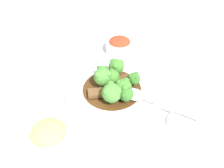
# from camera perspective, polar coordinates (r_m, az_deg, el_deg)

# --- Properties ---
(ground_plane) EXTENTS (4.00, 4.00, 0.00)m
(ground_plane) POSITION_cam_1_polar(r_m,az_deg,el_deg) (0.78, 0.00, -1.85)
(ground_plane) COLOR silver
(main_plate) EXTENTS (0.28, 0.28, 0.02)m
(main_plate) POSITION_cam_1_polar(r_m,az_deg,el_deg) (0.77, 0.00, -1.32)
(main_plate) COLOR white
(main_plate) RESTS_ON ground_plane
(beef_strip_0) EXTENTS (0.07, 0.06, 0.01)m
(beef_strip_0) POSITION_cam_1_polar(r_m,az_deg,el_deg) (0.74, -2.57, -2.06)
(beef_strip_0) COLOR brown
(beef_strip_0) RESTS_ON main_plate
(beef_strip_1) EXTENTS (0.06, 0.07, 0.01)m
(beef_strip_1) POSITION_cam_1_polar(r_m,az_deg,el_deg) (0.75, 0.17, -1.52)
(beef_strip_1) COLOR brown
(beef_strip_1) RESTS_ON main_plate
(beef_strip_2) EXTENTS (0.07, 0.06, 0.01)m
(beef_strip_2) POSITION_cam_1_polar(r_m,az_deg,el_deg) (0.78, 2.39, 0.74)
(beef_strip_2) COLOR brown
(beef_strip_2) RESTS_ON main_plate
(broccoli_floret_0) EXTENTS (0.04, 0.04, 0.05)m
(broccoli_floret_0) POSITION_cam_1_polar(r_m,az_deg,el_deg) (0.75, 0.10, 1.57)
(broccoli_floret_0) COLOR #7FA84C
(broccoli_floret_0) RESTS_ON main_plate
(broccoli_floret_1) EXTENTS (0.03, 0.03, 0.04)m
(broccoli_floret_1) POSITION_cam_1_polar(r_m,az_deg,el_deg) (0.78, -2.11, 2.90)
(broccoli_floret_1) COLOR #8EB756
(broccoli_floret_1) RESTS_ON main_plate
(broccoli_floret_2) EXTENTS (0.05, 0.05, 0.05)m
(broccoli_floret_2) POSITION_cam_1_polar(r_m,az_deg,el_deg) (0.72, 2.45, -0.64)
(broccoli_floret_2) COLOR #8EB756
(broccoli_floret_2) RESTS_ON main_plate
(broccoli_floret_3) EXTENTS (0.05, 0.05, 0.06)m
(broccoli_floret_3) POSITION_cam_1_polar(r_m,az_deg,el_deg) (0.70, -0.08, -1.85)
(broccoli_floret_3) COLOR #8EB756
(broccoli_floret_3) RESTS_ON main_plate
(broccoli_floret_4) EXTENTS (0.04, 0.04, 0.05)m
(broccoli_floret_4) POSITION_cam_1_polar(r_m,az_deg,el_deg) (0.71, 2.80, -2.29)
(broccoli_floret_4) COLOR #7FA84C
(broccoli_floret_4) RESTS_ON main_plate
(broccoli_floret_5) EXTENTS (0.04, 0.04, 0.04)m
(broccoli_floret_5) POSITION_cam_1_polar(r_m,az_deg,el_deg) (0.76, 4.86, 1.24)
(broccoli_floret_5) COLOR #7FA84C
(broccoli_floret_5) RESTS_ON main_plate
(broccoli_floret_6) EXTENTS (0.05, 0.05, 0.06)m
(broccoli_floret_6) POSITION_cam_1_polar(r_m,az_deg,el_deg) (0.74, -2.00, 1.68)
(broccoli_floret_6) COLOR #7FA84C
(broccoli_floret_6) RESTS_ON main_plate
(broccoli_floret_7) EXTENTS (0.05, 0.05, 0.06)m
(broccoli_floret_7) POSITION_cam_1_polar(r_m,az_deg,el_deg) (0.78, 0.95, 3.86)
(broccoli_floret_7) COLOR #8EB756
(broccoli_floret_7) RESTS_ON main_plate
(serving_spoon) EXTENTS (0.12, 0.23, 0.01)m
(serving_spoon) POSITION_cam_1_polar(r_m,az_deg,el_deg) (0.73, 6.08, -2.74)
(serving_spoon) COLOR silver
(serving_spoon) RESTS_ON main_plate
(side_bowl_kimchi) EXTENTS (0.09, 0.09, 0.06)m
(side_bowl_kimchi) POSITION_cam_1_polar(r_m,az_deg,el_deg) (0.92, 1.64, 8.40)
(side_bowl_kimchi) COLOR white
(side_bowl_kimchi) RESTS_ON ground_plane
(side_bowl_appetizer) EXTENTS (0.11, 0.11, 0.06)m
(side_bowl_appetizer) POSITION_cam_1_polar(r_m,az_deg,el_deg) (0.65, -13.52, -10.92)
(side_bowl_appetizer) COLOR white
(side_bowl_appetizer) RESTS_ON ground_plane
(sauce_dish) EXTENTS (0.08, 0.08, 0.01)m
(sauce_dish) POSITION_cam_1_polar(r_m,az_deg,el_deg) (0.71, 15.00, -8.14)
(sauce_dish) COLOR white
(sauce_dish) RESTS_ON ground_plane
(paper_napkin) EXTENTS (0.14, 0.08, 0.01)m
(paper_napkin) POSITION_cam_1_polar(r_m,az_deg,el_deg) (0.67, 11.90, -12.39)
(paper_napkin) COLOR white
(paper_napkin) RESTS_ON ground_plane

